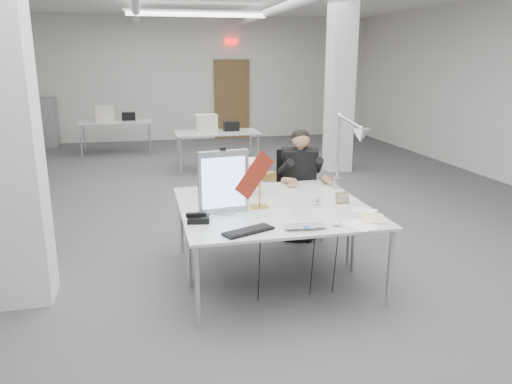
{
  "coord_description": "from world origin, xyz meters",
  "views": [
    {
      "loc": [
        -1.2,
        -6.56,
        2.15
      ],
      "look_at": [
        -0.16,
        -2.0,
        0.89
      ],
      "focal_mm": 35.0,
      "sensor_mm": 36.0,
      "label": 1
    }
  ],
  "objects_px": {
    "seated_person": "(300,166)",
    "bankers_lamp": "(259,188)",
    "office_chair": "(298,199)",
    "desk_phone": "(199,219)",
    "monitor": "(223,182)",
    "laptop": "(307,229)",
    "beige_monitor": "(242,177)",
    "desk_main": "(286,221)",
    "architect_lamp": "(347,155)"
  },
  "relations": [
    {
      "from": "architect_lamp",
      "to": "beige_monitor",
      "type": "bearing_deg",
      "value": 143.78
    },
    {
      "from": "laptop",
      "to": "architect_lamp",
      "type": "bearing_deg",
      "value": 56.6
    },
    {
      "from": "desk_main",
      "to": "monitor",
      "type": "bearing_deg",
      "value": 147.03
    },
    {
      "from": "laptop",
      "to": "architect_lamp",
      "type": "height_order",
      "value": "architect_lamp"
    },
    {
      "from": "seated_person",
      "to": "beige_monitor",
      "type": "xyz_separation_m",
      "value": [
        -0.81,
        -0.49,
        0.03
      ]
    },
    {
      "from": "office_chair",
      "to": "laptop",
      "type": "relative_size",
      "value": 2.74
    },
    {
      "from": "desk_phone",
      "to": "desk_main",
      "type": "bearing_deg",
      "value": 0.64
    },
    {
      "from": "desk_main",
      "to": "beige_monitor",
      "type": "xyz_separation_m",
      "value": [
        -0.21,
        0.98,
        0.19
      ]
    },
    {
      "from": "desk_main",
      "to": "office_chair",
      "type": "relative_size",
      "value": 1.87
    },
    {
      "from": "monitor",
      "to": "laptop",
      "type": "relative_size",
      "value": 1.66
    },
    {
      "from": "desk_main",
      "to": "beige_monitor",
      "type": "distance_m",
      "value": 1.02
    },
    {
      "from": "office_chair",
      "to": "desk_phone",
      "type": "height_order",
      "value": "office_chair"
    },
    {
      "from": "office_chair",
      "to": "laptop",
      "type": "distance_m",
      "value": 1.93
    },
    {
      "from": "office_chair",
      "to": "desk_phone",
      "type": "distance_m",
      "value": 1.99
    },
    {
      "from": "desk_main",
      "to": "desk_phone",
      "type": "bearing_deg",
      "value": 171.59
    },
    {
      "from": "monitor",
      "to": "bankers_lamp",
      "type": "height_order",
      "value": "monitor"
    },
    {
      "from": "laptop",
      "to": "architect_lamp",
      "type": "distance_m",
      "value": 1.32
    },
    {
      "from": "laptop",
      "to": "bankers_lamp",
      "type": "bearing_deg",
      "value": 111.72
    },
    {
      "from": "laptop",
      "to": "monitor",
      "type": "bearing_deg",
      "value": 136.58
    },
    {
      "from": "laptop",
      "to": "architect_lamp",
      "type": "xyz_separation_m",
      "value": [
        0.76,
        1.0,
        0.4
      ]
    },
    {
      "from": "desk_main",
      "to": "bankers_lamp",
      "type": "xyz_separation_m",
      "value": [
        -0.15,
        0.41,
        0.2
      ]
    },
    {
      "from": "laptop",
      "to": "beige_monitor",
      "type": "bearing_deg",
      "value": 106.73
    },
    {
      "from": "monitor",
      "to": "office_chair",
      "type": "bearing_deg",
      "value": 39.24
    },
    {
      "from": "seated_person",
      "to": "laptop",
      "type": "bearing_deg",
      "value": -95.83
    },
    {
      "from": "seated_person",
      "to": "beige_monitor",
      "type": "bearing_deg",
      "value": -138.43
    },
    {
      "from": "office_chair",
      "to": "desk_phone",
      "type": "xyz_separation_m",
      "value": [
        -1.37,
        -1.41,
        0.3
      ]
    },
    {
      "from": "laptop",
      "to": "desk_phone",
      "type": "relative_size",
      "value": 1.85
    },
    {
      "from": "bankers_lamp",
      "to": "desk_phone",
      "type": "distance_m",
      "value": 0.71
    },
    {
      "from": "office_chair",
      "to": "laptop",
      "type": "bearing_deg",
      "value": -95.42
    },
    {
      "from": "seated_person",
      "to": "architect_lamp",
      "type": "height_order",
      "value": "architect_lamp"
    },
    {
      "from": "seated_person",
      "to": "bankers_lamp",
      "type": "bearing_deg",
      "value": -115.05
    },
    {
      "from": "laptop",
      "to": "desk_phone",
      "type": "bearing_deg",
      "value": 157.16
    },
    {
      "from": "office_chair",
      "to": "beige_monitor",
      "type": "relative_size",
      "value": 2.63
    },
    {
      "from": "monitor",
      "to": "laptop",
      "type": "xyz_separation_m",
      "value": [
        0.6,
        -0.65,
        -0.28
      ]
    },
    {
      "from": "bankers_lamp",
      "to": "beige_monitor",
      "type": "relative_size",
      "value": 1.04
    },
    {
      "from": "desk_main",
      "to": "office_chair",
      "type": "xyz_separation_m",
      "value": [
        0.6,
        1.52,
        -0.26
      ]
    },
    {
      "from": "seated_person",
      "to": "laptop",
      "type": "relative_size",
      "value": 2.82
    },
    {
      "from": "seated_person",
      "to": "monitor",
      "type": "distance_m",
      "value": 1.6
    },
    {
      "from": "laptop",
      "to": "desk_phone",
      "type": "xyz_separation_m",
      "value": [
        -0.86,
        0.43,
        0.01
      ]
    },
    {
      "from": "desk_main",
      "to": "architect_lamp",
      "type": "xyz_separation_m",
      "value": [
        0.85,
        0.68,
        0.43
      ]
    },
    {
      "from": "laptop",
      "to": "desk_phone",
      "type": "height_order",
      "value": "desk_phone"
    },
    {
      "from": "monitor",
      "to": "beige_monitor",
      "type": "bearing_deg",
      "value": 57.33
    },
    {
      "from": "office_chair",
      "to": "laptop",
      "type": "xyz_separation_m",
      "value": [
        -0.51,
        -1.84,
        0.29
      ]
    },
    {
      "from": "desk_main",
      "to": "beige_monitor",
      "type": "bearing_deg",
      "value": 101.88
    },
    {
      "from": "monitor",
      "to": "bankers_lamp",
      "type": "relative_size",
      "value": 1.54
    },
    {
      "from": "seated_person",
      "to": "beige_monitor",
      "type": "height_order",
      "value": "seated_person"
    },
    {
      "from": "bankers_lamp",
      "to": "architect_lamp",
      "type": "xyz_separation_m",
      "value": [
        1.0,
        0.27,
        0.23
      ]
    },
    {
      "from": "seated_person",
      "to": "beige_monitor",
      "type": "distance_m",
      "value": 0.95
    },
    {
      "from": "desk_main",
      "to": "laptop",
      "type": "relative_size",
      "value": 5.13
    },
    {
      "from": "bankers_lamp",
      "to": "laptop",
      "type": "bearing_deg",
      "value": -78.47
    }
  ]
}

